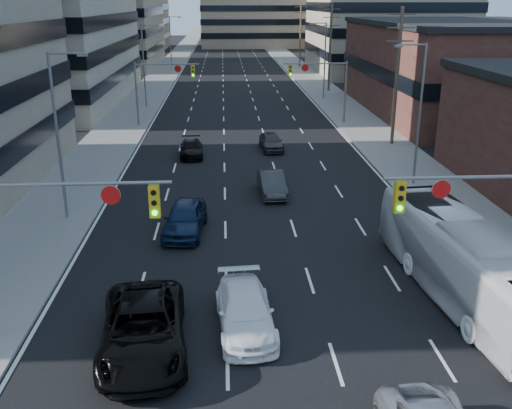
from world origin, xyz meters
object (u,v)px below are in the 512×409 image
object	(u,v)px
white_van	(245,311)
black_pickup	(143,329)
transit_bus	(465,261)
sedan_blue	(185,218)

from	to	relation	value
white_van	black_pickup	bearing A→B (deg)	-164.26
black_pickup	transit_bus	xyz separation A→B (m)	(12.34, 3.10, 0.78)
white_van	transit_bus	xyz separation A→B (m)	(8.83, 1.84, 0.93)
sedan_blue	black_pickup	bearing A→B (deg)	-88.48
white_van	sedan_blue	size ratio (longest dim) A/B	1.02
black_pickup	sedan_blue	size ratio (longest dim) A/B	1.29
transit_bus	white_van	bearing A→B (deg)	-173.30
transit_bus	sedan_blue	distance (m)	13.82
white_van	sedan_blue	world-z (taller)	sedan_blue
black_pickup	sedan_blue	bearing A→B (deg)	80.63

